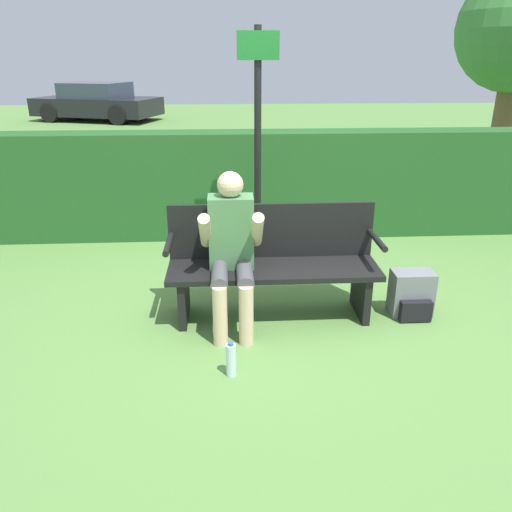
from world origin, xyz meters
The scene contains 8 objects.
ground_plane centered at (0.00, 0.00, 0.00)m, with size 40.00×40.00×0.00m, color #5B8942.
hedge_back centered at (0.00, 2.11, 0.62)m, with size 12.00×0.45×1.24m.
park_bench centered at (0.00, 0.07, 0.46)m, with size 1.73×0.50×0.92m.
person_seated centered at (-0.34, -0.07, 0.67)m, with size 0.49×0.64×1.23m.
backpack centered at (1.17, -0.05, 0.18)m, with size 0.35×0.28×0.39m.
water_bottle centered at (-0.36, -0.83, 0.12)m, with size 0.07×0.07×0.26m.
signpost centered at (-0.05, 1.25, 1.33)m, with size 0.39×0.09×2.32m.
parked_car centered at (-4.67, 14.03, 0.59)m, with size 4.41×3.07×1.23m.
Camera 1 is at (-0.36, -3.73, 2.05)m, focal length 35.00 mm.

